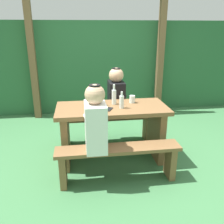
# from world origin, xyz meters

# --- Properties ---
(ground_plane) EXTENTS (12.00, 12.00, 0.00)m
(ground_plane) POSITION_xyz_m (0.00, 0.00, 0.00)
(ground_plane) COLOR #3A6F41
(hedge_backdrop) EXTENTS (6.40, 0.83, 1.82)m
(hedge_backdrop) POSITION_xyz_m (0.00, 2.40, 0.91)
(hedge_backdrop) COLOR #295D36
(hedge_backdrop) RESTS_ON ground_plane
(pergola_post_left) EXTENTS (0.12, 0.12, 2.20)m
(pergola_post_left) POSITION_xyz_m (-1.23, 1.81, 1.10)
(pergola_post_left) COLOR brown
(pergola_post_left) RESTS_ON ground_plane
(pergola_post_right) EXTENTS (0.12, 0.12, 2.20)m
(pergola_post_right) POSITION_xyz_m (1.23, 1.81, 1.10)
(pergola_post_right) COLOR brown
(pergola_post_right) RESTS_ON ground_plane
(picnic_table) EXTENTS (1.40, 0.64, 0.74)m
(picnic_table) POSITION_xyz_m (0.00, 0.00, 0.51)
(picnic_table) COLOR brown
(picnic_table) RESTS_ON ground_plane
(bench_near) EXTENTS (1.40, 0.24, 0.43)m
(bench_near) POSITION_xyz_m (0.00, -0.51, 0.31)
(bench_near) COLOR brown
(bench_near) RESTS_ON ground_plane
(bench_far) EXTENTS (1.40, 0.24, 0.43)m
(bench_far) POSITION_xyz_m (0.00, 0.51, 0.31)
(bench_far) COLOR brown
(bench_far) RESTS_ON ground_plane
(person_white_shirt) EXTENTS (0.25, 0.35, 0.72)m
(person_white_shirt) POSITION_xyz_m (-0.25, -0.50, 0.76)
(person_white_shirt) COLOR white
(person_white_shirt) RESTS_ON bench_near
(person_black_coat) EXTENTS (0.25, 0.35, 0.72)m
(person_black_coat) POSITION_xyz_m (0.13, 0.50, 0.76)
(person_black_coat) COLOR black
(person_black_coat) RESTS_ON bench_far
(drinking_glass) EXTENTS (0.08, 0.08, 0.10)m
(drinking_glass) POSITION_xyz_m (0.29, 0.13, 0.79)
(drinking_glass) COLOR silver
(drinking_glass) RESTS_ON picnic_table
(bottle_left) EXTENTS (0.06, 0.06, 0.21)m
(bottle_left) POSITION_xyz_m (0.11, -0.07, 0.83)
(bottle_left) COLOR silver
(bottle_left) RESTS_ON picnic_table
(bottle_right) EXTENTS (0.06, 0.06, 0.23)m
(bottle_right) POSITION_xyz_m (-0.15, 0.08, 0.84)
(bottle_right) COLOR silver
(bottle_right) RESTS_ON picnic_table
(bottle_center) EXTENTS (0.06, 0.06, 0.26)m
(bottle_center) POSITION_xyz_m (0.04, 0.10, 0.85)
(bottle_center) COLOR silver
(bottle_center) RESTS_ON picnic_table
(cell_phone) EXTENTS (0.13, 0.16, 0.01)m
(cell_phone) POSITION_xyz_m (-0.06, -0.11, 0.75)
(cell_phone) COLOR black
(cell_phone) RESTS_ON picnic_table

